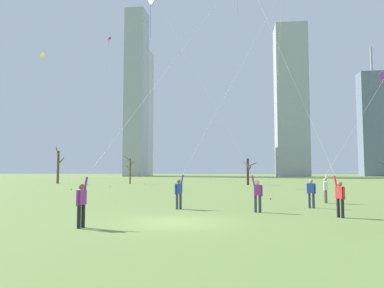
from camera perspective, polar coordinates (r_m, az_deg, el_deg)
ground_plane at (r=15.00m, az=-2.99°, el=-12.31°), size 400.00×400.00×0.00m
kite_flyer_midfield_center_orange at (r=20.64m, az=2.84°, el=1.92°), size 8.38×5.01×17.09m
kite_flyer_midfield_right_pink at (r=15.19m, az=-9.48°, el=2.42°), size 6.89×8.46×14.56m
kite_flyer_far_back_blue at (r=19.48m, az=5.11°, el=2.29°), size 7.03×3.95×14.08m
kite_flyer_foreground_right_purple at (r=26.01m, az=22.41°, el=-2.82°), size 6.66×4.94×10.09m
kite_flyer_midfield_left_teal at (r=17.90m, az=20.63°, el=-3.03°), size 4.41×5.79×15.44m
bystander_strolling_midfield at (r=21.35m, az=18.47°, el=-7.25°), size 0.48×0.32×1.62m
distant_kite_low_near_trees_red at (r=55.00m, az=-12.99°, el=12.88°), size 3.07×6.99×22.23m
distant_kite_high_overhead_yellow at (r=44.97m, az=-22.28°, el=10.88°), size 4.67×0.87×15.82m
bare_tree_far_right_edge at (r=57.88m, az=-9.86°, el=-4.07°), size 1.71×3.49×4.46m
bare_tree_left_of_center at (r=53.25m, az=8.91°, el=-4.25°), size 1.98×1.55×3.86m
bare_tree_center at (r=61.37m, az=-20.55°, el=-3.33°), size 1.62×1.67×5.84m
skyline_short_annex at (r=127.06m, az=15.51°, el=6.65°), size 10.41×9.71×51.54m
skyline_tall_tower at (r=148.66m, az=26.99°, el=2.89°), size 9.90×6.47×48.39m
skyline_mid_tower_right at (r=132.83m, az=-8.86°, el=8.06°), size 6.93×8.77×60.56m
skyline_slender_spire at (r=146.53m, az=-7.81°, el=4.84°), size 6.60×8.25×50.26m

